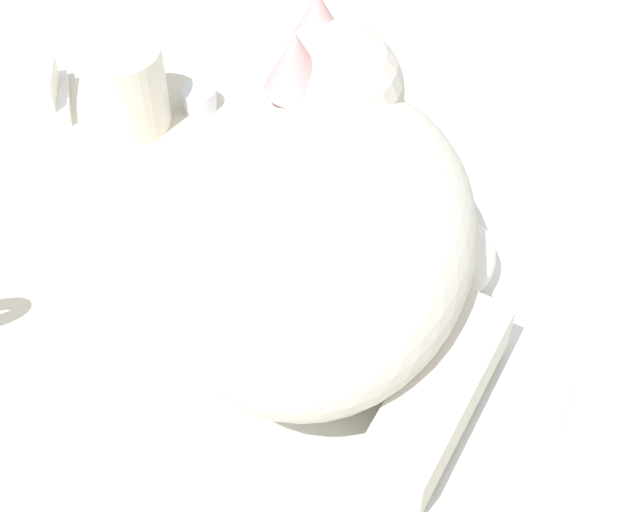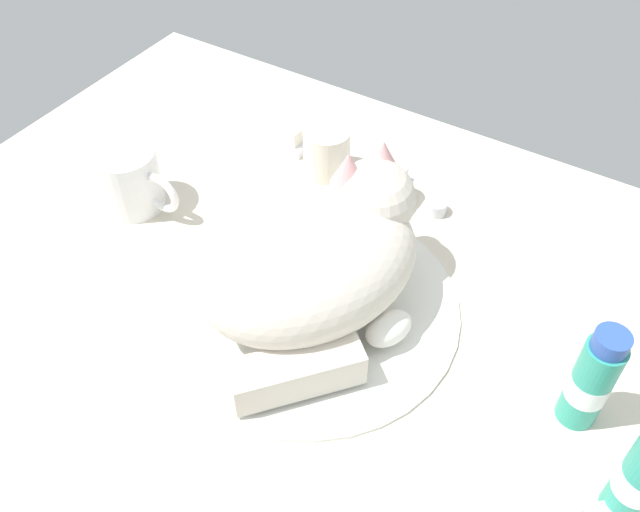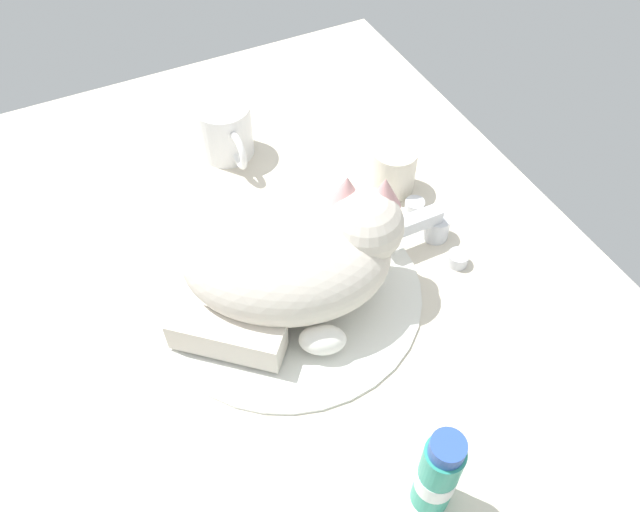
% 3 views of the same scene
% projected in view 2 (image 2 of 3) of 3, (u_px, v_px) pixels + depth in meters
% --- Properties ---
extents(ground_plane, '(1.10, 0.83, 0.03)m').
position_uv_depth(ground_plane, '(310.00, 315.00, 0.79)').
color(ground_plane, beige).
extents(sink_basin, '(0.34, 0.34, 0.01)m').
position_uv_depth(sink_basin, '(310.00, 305.00, 0.78)').
color(sink_basin, silver).
rests_on(sink_basin, ground_plane).
extents(faucet, '(0.14, 0.11, 0.06)m').
position_uv_depth(faucet, '(395.00, 190.00, 0.89)').
color(faucet, silver).
rests_on(faucet, ground_plane).
extents(cat, '(0.28, 0.32, 0.16)m').
position_uv_depth(cat, '(319.00, 258.00, 0.73)').
color(cat, beige).
rests_on(cat, sink_basin).
extents(coffee_mug, '(0.12, 0.08, 0.08)m').
position_uv_depth(coffee_mug, '(130.00, 180.00, 0.87)').
color(coffee_mug, white).
rests_on(coffee_mug, ground_plane).
extents(rinse_cup, '(0.06, 0.06, 0.07)m').
position_uv_depth(rinse_cup, '(327.00, 152.00, 0.92)').
color(rinse_cup, silver).
rests_on(rinse_cup, ground_plane).
extents(soap_dish, '(0.09, 0.06, 0.01)m').
position_uv_depth(soap_dish, '(285.00, 135.00, 1.00)').
color(soap_dish, white).
rests_on(soap_dish, ground_plane).
extents(soap_bar, '(0.08, 0.05, 0.02)m').
position_uv_depth(soap_bar, '(284.00, 126.00, 0.99)').
color(soap_bar, white).
rests_on(soap_bar, soap_dish).
extents(toothpaste_bottle, '(0.04, 0.04, 0.13)m').
position_uv_depth(toothpaste_bottle, '(591.00, 381.00, 0.64)').
color(toothpaste_bottle, teal).
rests_on(toothpaste_bottle, ground_plane).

